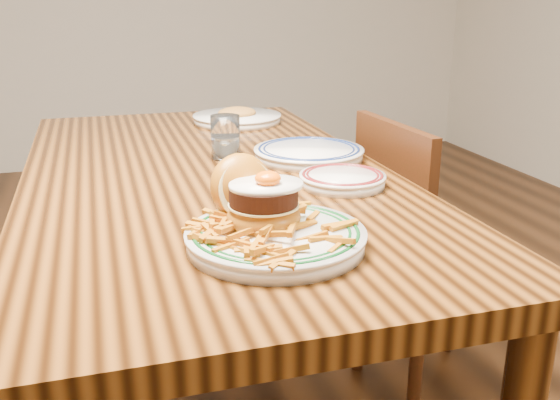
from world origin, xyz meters
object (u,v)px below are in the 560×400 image
object	(u,v)px
table	(209,205)
chair_right	(422,256)
side_plate	(342,178)
main_plate	(270,222)

from	to	relation	value
table	chair_right	xyz separation A→B (m)	(0.60, 0.01, -0.21)
table	chair_right	size ratio (longest dim) A/B	1.91
chair_right	side_plate	xyz separation A→B (m)	(-0.34, -0.22, 0.32)
main_plate	side_plate	size ratio (longest dim) A/B	1.69
chair_right	main_plate	size ratio (longest dim) A/B	2.60
chair_right	side_plate	distance (m)	0.52
side_plate	table	bearing A→B (deg)	140.66
table	chair_right	bearing A→B (deg)	0.94
table	side_plate	distance (m)	0.35
chair_right	side_plate	size ratio (longest dim) A/B	4.39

